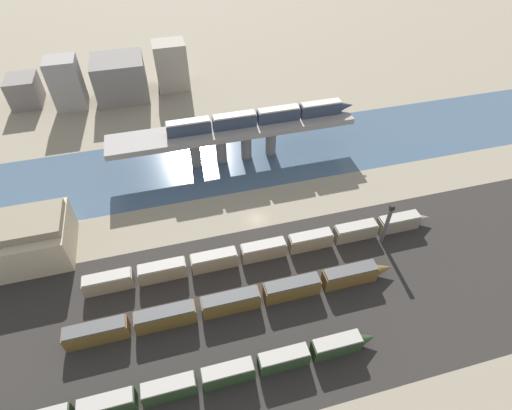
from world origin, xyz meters
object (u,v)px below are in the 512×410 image
at_px(train_on_bridge, 262,117).
at_px(train_yard_near, 205,380).
at_px(train_yard_far, 268,249).
at_px(train_yard_mid, 237,301).
at_px(signal_tower, 387,224).
at_px(warehouse_building, 24,239).

height_order(train_on_bridge, train_yard_near, train_on_bridge).
bearing_deg(train_yard_far, train_yard_near, -126.54).
relative_size(train_on_bridge, train_yard_mid, 0.79).
bearing_deg(train_on_bridge, train_yard_far, -102.87).
bearing_deg(train_yard_mid, train_on_bridge, 69.33).
distance_m(train_yard_near, train_yard_far, 30.74).
height_order(train_on_bridge, train_yard_mid, train_on_bridge).
xyz_separation_m(train_yard_near, train_yard_mid, (8.67, 13.54, 0.14)).
distance_m(train_yard_near, train_yard_mid, 16.08).
xyz_separation_m(train_yard_mid, signal_tower, (36.10, 8.46, 3.51)).
distance_m(train_yard_mid, signal_tower, 37.24).
xyz_separation_m(train_yard_mid, train_yard_far, (9.64, 11.16, -0.11)).
bearing_deg(train_yard_near, warehouse_building, 130.48).
height_order(train_on_bridge, signal_tower, train_on_bridge).
bearing_deg(signal_tower, warehouse_building, 168.01).
distance_m(warehouse_building, signal_tower, 79.34).
height_order(train_on_bridge, warehouse_building, train_on_bridge).
relative_size(train_on_bridge, train_yard_near, 0.84).
distance_m(train_on_bridge, warehouse_building, 64.09).
bearing_deg(train_yard_near, train_yard_far, 53.46).
height_order(train_yard_near, signal_tower, signal_tower).
bearing_deg(signal_tower, train_yard_near, -153.83).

